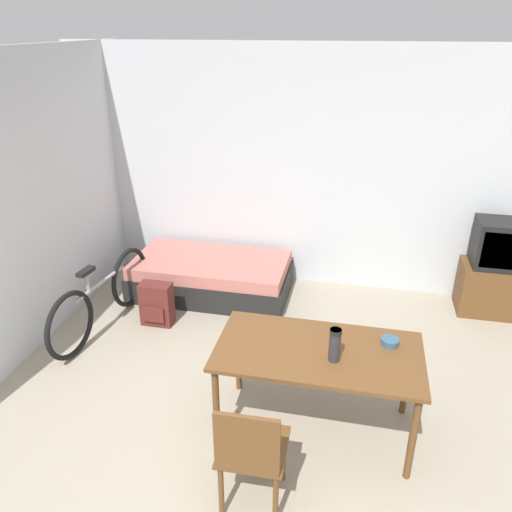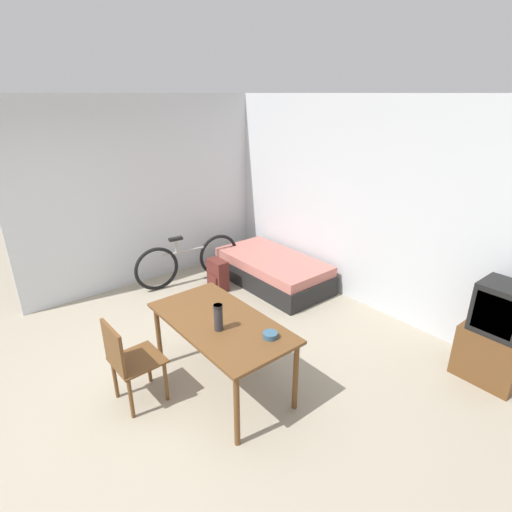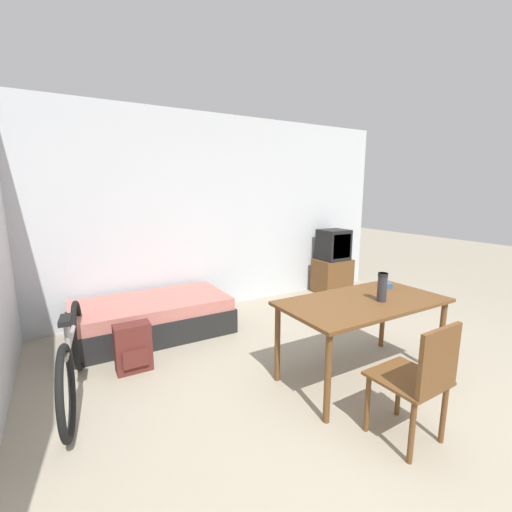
{
  "view_description": "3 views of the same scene",
  "coord_description": "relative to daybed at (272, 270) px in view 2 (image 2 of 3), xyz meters",
  "views": [
    {
      "loc": [
        0.54,
        -2.22,
        2.86
      ],
      "look_at": [
        -0.35,
        1.85,
        0.92
      ],
      "focal_mm": 35.0,
      "sensor_mm": 36.0,
      "label": 1
    },
    {
      "loc": [
        3.04,
        -1.01,
        2.7
      ],
      "look_at": [
        -0.18,
        1.63,
        1.0
      ],
      "focal_mm": 28.0,
      "sensor_mm": 36.0,
      "label": 2
    },
    {
      "loc": [
        -1.91,
        -1.25,
        1.68
      ],
      "look_at": [
        -0.23,
        1.67,
        1.03
      ],
      "focal_mm": 24.0,
      "sensor_mm": 36.0,
      "label": 3
    }
  ],
  "objects": [
    {
      "name": "ground_plane",
      "position": [
        1.06,
        -2.67,
        -0.21
      ],
      "size": [
        20.0,
        20.0,
        0.0
      ],
      "primitive_type": "plane",
      "color": "#9E937F"
    },
    {
      "name": "wall_back",
      "position": [
        1.06,
        0.57,
        1.14
      ],
      "size": [
        5.79,
        0.06,
        2.7
      ],
      "color": "silver",
      "rests_on": "ground_plane"
    },
    {
      "name": "wall_left",
      "position": [
        -1.36,
        -1.06,
        1.14
      ],
      "size": [
        0.06,
        4.21,
        2.7
      ],
      "color": "silver",
      "rests_on": "ground_plane"
    },
    {
      "name": "daybed",
      "position": [
        0.0,
        0.0,
        0.0
      ],
      "size": [
        1.78,
        0.93,
        0.43
      ],
      "color": "black",
      "rests_on": "ground_plane"
    },
    {
      "name": "tv",
      "position": [
        3.02,
        0.24,
        0.27
      ],
      "size": [
        0.58,
        0.43,
        1.05
      ],
      "color": "brown",
      "rests_on": "ground_plane"
    },
    {
      "name": "dining_table",
      "position": [
        1.41,
        -1.9,
        0.44
      ],
      "size": [
        1.48,
        0.78,
        0.73
      ],
      "color": "brown",
      "rests_on": "ground_plane"
    },
    {
      "name": "wooden_chair",
      "position": [
        1.09,
        -2.7,
        0.28
      ],
      "size": [
        0.44,
        0.44,
        0.87
      ],
      "color": "brown",
      "rests_on": "ground_plane"
    },
    {
      "name": "bicycle",
      "position": [
        -0.85,
        -0.94,
        0.13
      ],
      "size": [
        0.25,
        1.67,
        0.75
      ],
      "color": "black",
      "rests_on": "ground_plane"
    },
    {
      "name": "thermos_flask",
      "position": [
        1.52,
        -2.0,
        0.66
      ],
      "size": [
        0.08,
        0.08,
        0.25
      ],
      "color": "#2D2D33",
      "rests_on": "dining_table"
    },
    {
      "name": "mate_bowl",
      "position": [
        1.91,
        -1.72,
        0.55
      ],
      "size": [
        0.13,
        0.13,
        0.05
      ],
      "color": "#335670",
      "rests_on": "dining_table"
    },
    {
      "name": "backpack",
      "position": [
        -0.36,
        -0.76,
        0.02
      ],
      "size": [
        0.32,
        0.21,
        0.46
      ],
      "color": "#56231E",
      "rests_on": "ground_plane"
    }
  ]
}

